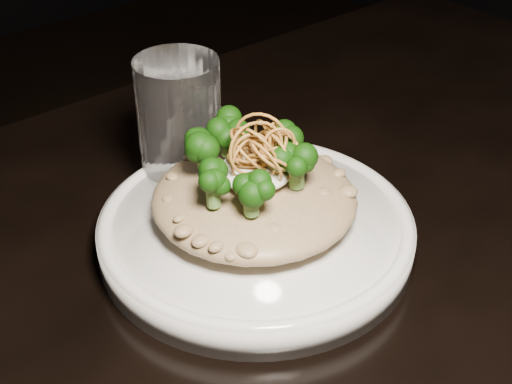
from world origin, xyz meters
TOP-DOWN VIEW (x-y plane):
  - table at (0.00, 0.00)m, footprint 1.10×0.80m
  - plate at (-0.07, 0.06)m, footprint 0.27×0.27m
  - risotto at (-0.07, 0.07)m, footprint 0.17×0.17m
  - broccoli at (-0.08, 0.07)m, footprint 0.11×0.11m
  - cheese at (-0.07, 0.07)m, footprint 0.06×0.06m
  - shallots at (-0.07, 0.06)m, footprint 0.05×0.05m
  - drinking_glass at (-0.07, 0.17)m, footprint 0.09×0.09m

SIDE VIEW (x-z plane):
  - table at x=0.00m, z-range 0.29..1.04m
  - plate at x=-0.07m, z-range 0.75..0.78m
  - risotto at x=-0.07m, z-range 0.78..0.82m
  - drinking_glass at x=-0.07m, z-range 0.75..0.88m
  - cheese at x=-0.07m, z-range 0.82..0.83m
  - broccoli at x=-0.08m, z-range 0.82..0.86m
  - shallots at x=-0.07m, z-range 0.83..0.86m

